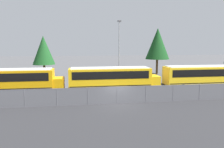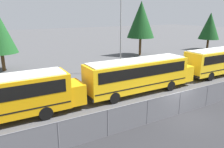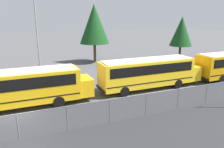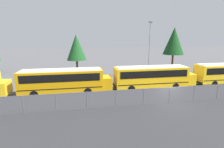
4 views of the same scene
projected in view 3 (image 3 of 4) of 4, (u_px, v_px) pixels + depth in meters
ground_plane at (19, 140)px, 13.87m from camera, size 200.00×200.00×0.00m
fence at (18, 127)px, 13.63m from camera, size 74.36×0.07×1.81m
school_bus_2 at (19, 86)px, 18.23m from camera, size 11.74×2.56×3.27m
school_bus_3 at (149, 71)px, 23.16m from camera, size 11.74×2.56×3.27m
light_pole at (37, 37)px, 24.54m from camera, size 0.60×0.24×9.92m
tree_1 at (94, 24)px, 35.57m from camera, size 4.86×4.86×9.50m
tree_3 at (181, 31)px, 40.32m from camera, size 4.13×4.13×7.55m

